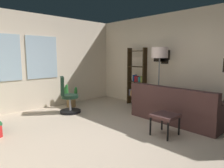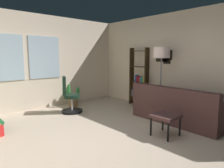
{
  "view_description": "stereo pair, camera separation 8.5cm",
  "coord_description": "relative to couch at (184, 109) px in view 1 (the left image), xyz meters",
  "views": [
    {
      "loc": [
        -2.38,
        -2.43,
        1.53
      ],
      "look_at": [
        0.01,
        0.08,
        1.04
      ],
      "focal_mm": 31.91,
      "sensor_mm": 36.0,
      "label": 1
    },
    {
      "loc": [
        -2.32,
        -2.49,
        1.53
      ],
      "look_at": [
        0.01,
        0.08,
        1.04
      ],
      "focal_mm": 31.91,
      "sensor_mm": 36.0,
      "label": 2
    }
  ],
  "objects": [
    {
      "name": "wall_back_with_windows",
      "position": [
        -2.0,
        3.49,
        1.07
      ],
      "size": [
        5.21,
        0.12,
        2.69
      ],
      "color": "beige",
      "rests_on": "ground_plane"
    },
    {
      "name": "bookshelf",
      "position": [
        0.41,
        1.78,
        0.48
      ],
      "size": [
        0.18,
        0.64,
        1.77
      ],
      "color": "#302110",
      "rests_on": "ground_plane"
    },
    {
      "name": "couch",
      "position": [
        0.0,
        0.0,
        0.0
      ],
      "size": [
        1.63,
        2.11,
        0.84
      ],
      "color": "#462C2B",
      "rests_on": "ground_plane"
    },
    {
      "name": "potted_plant",
      "position": [
        -1.24,
        3.01,
        -0.01
      ],
      "size": [
        0.44,
        0.45,
        0.7
      ],
      "color": "olive",
      "rests_on": "ground_plane"
    },
    {
      "name": "floor_lamp",
      "position": [
        0.14,
        0.81,
        1.23
      ],
      "size": [
        0.42,
        0.42,
        1.75
      ],
      "color": "slate",
      "rests_on": "ground_plane"
    },
    {
      "name": "office_chair",
      "position": [
        -1.62,
        2.49,
        0.1
      ],
      "size": [
        0.58,
        0.56,
        0.98
      ],
      "color": "black",
      "rests_on": "ground_plane"
    },
    {
      "name": "ground_plane",
      "position": [
        -1.98,
        0.31,
        -0.33
      ],
      "size": [
        5.21,
        6.27,
        0.1
      ],
      "primitive_type": "cube",
      "color": "beige"
    },
    {
      "name": "wall_right_with_frames",
      "position": [
        0.68,
        0.31,
        1.06
      ],
      "size": [
        0.12,
        6.27,
        2.69
      ],
      "color": "beige",
      "rests_on": "ground_plane"
    },
    {
      "name": "footstool",
      "position": [
        -1.08,
        -0.15,
        0.08
      ],
      "size": [
        0.47,
        0.44,
        0.42
      ],
      "color": "#462C2B",
      "rests_on": "ground_plane"
    }
  ]
}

